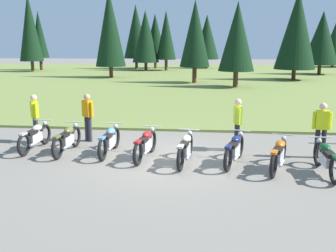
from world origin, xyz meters
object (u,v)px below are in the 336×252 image
object	(u,v)px
motorcycle_olive	(67,139)
rider_checking_bike	(88,114)
motorcycle_red	(146,144)
motorcycle_cream	(185,148)
motorcycle_sky_blue	(110,140)
rider_with_back_turned	(322,127)
rider_in_hivis_vest	(237,121)
motorcycle_orange	(279,154)
rider_near_row_end	(35,115)
motorcycle_silver	(35,137)
motorcycle_british_green	(326,158)
motorcycle_navy	(235,149)

from	to	relation	value
motorcycle_olive	rider_checking_bike	bearing A→B (deg)	81.64
motorcycle_red	motorcycle_cream	size ratio (longest dim) A/B	1.00
motorcycle_sky_blue	motorcycle_red	bearing A→B (deg)	-15.70
rider_with_back_turned	rider_in_hivis_vest	world-z (taller)	same
motorcycle_orange	rider_near_row_end	xyz separation A→B (m)	(-7.80, 2.16, 0.51)
motorcycle_silver	rider_near_row_end	xyz separation A→B (m)	(-0.38, 0.90, 0.51)
motorcycle_sky_blue	rider_near_row_end	bearing A→B (deg)	158.58
motorcycle_british_green	rider_in_hivis_vest	distance (m)	3.05
rider_near_row_end	motorcycle_british_green	bearing A→B (deg)	-14.90
rider_with_back_turned	motorcycle_olive	bearing A→B (deg)	-178.18
motorcycle_silver	motorcycle_navy	size ratio (longest dim) A/B	1.03
motorcycle_silver	motorcycle_red	distance (m)	3.72
motorcycle_cream	motorcycle_british_green	distance (m)	3.75
motorcycle_navy	motorcycle_orange	bearing A→B (deg)	-19.28
motorcycle_olive	rider_in_hivis_vest	world-z (taller)	rider_in_hivis_vest
rider_in_hivis_vest	motorcycle_silver	bearing A→B (deg)	-174.63
motorcycle_silver	motorcycle_sky_blue	distance (m)	2.51
motorcycle_red	rider_in_hivis_vest	distance (m)	3.05
motorcycle_sky_blue	rider_with_back_turned	bearing A→B (deg)	2.30
motorcycle_cream	motorcycle_navy	bearing A→B (deg)	2.72
motorcycle_sky_blue	motorcycle_cream	distance (m)	2.48
motorcycle_silver	rider_near_row_end	world-z (taller)	rider_near_row_end
motorcycle_sky_blue	motorcycle_orange	size ratio (longest dim) A/B	1.05
motorcycle_sky_blue	rider_near_row_end	size ratio (longest dim) A/B	1.26
motorcycle_silver	motorcycle_sky_blue	world-z (taller)	same
rider_with_back_turned	rider_near_row_end	bearing A→B (deg)	174.60
rider_with_back_turned	motorcycle_navy	bearing A→B (deg)	-161.17
motorcycle_cream	motorcycle_navy	world-z (taller)	same
motorcycle_british_green	rider_with_back_turned	size ratio (longest dim) A/B	1.26
motorcycle_red	motorcycle_british_green	xyz separation A→B (m)	(4.92, -0.93, 0.00)
motorcycle_sky_blue	motorcycle_olive	bearing A→B (deg)	179.54
motorcycle_olive	motorcycle_red	size ratio (longest dim) A/B	1.00
motorcycle_british_green	rider_in_hivis_vest	size ratio (longest dim) A/B	1.26
motorcycle_silver	motorcycle_olive	xyz separation A→B (m)	(1.14, -0.22, 0.00)
motorcycle_orange	rider_checking_bike	bearing A→B (deg)	157.42
motorcycle_olive	motorcycle_navy	world-z (taller)	same
motorcycle_red	motorcycle_orange	distance (m)	3.81
motorcycle_orange	rider_near_row_end	world-z (taller)	rider_near_row_end
rider_with_back_turned	motorcycle_british_green	bearing A→B (deg)	-99.88
rider_near_row_end	rider_with_back_turned	size ratio (longest dim) A/B	1.00
motorcycle_navy	rider_near_row_end	xyz separation A→B (m)	(-6.65, 1.76, 0.51)
motorcycle_olive	rider_near_row_end	size ratio (longest dim) A/B	1.26
motorcycle_red	rider_in_hivis_vest	size ratio (longest dim) A/B	1.25
motorcycle_navy	motorcycle_orange	distance (m)	1.22
motorcycle_sky_blue	rider_with_back_turned	world-z (taller)	rider_with_back_turned
rider_near_row_end	rider_checking_bike	world-z (taller)	same
motorcycle_olive	motorcycle_orange	world-z (taller)	same
motorcycle_sky_blue	motorcycle_cream	world-z (taller)	same
motorcycle_red	rider_checking_bike	distance (m)	2.99
motorcycle_cream	motorcycle_olive	bearing A→B (deg)	169.36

